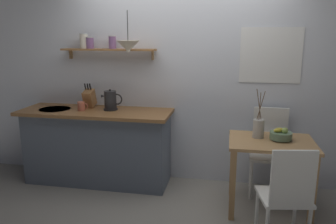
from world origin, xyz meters
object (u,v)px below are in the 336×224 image
object	(u,v)px
coffee_mug_by_sink	(81,106)
knife_block	(89,98)
dining_table	(271,154)
fruit_bowl	(281,135)
dining_chair_near	(287,193)
dining_chair_far	(269,147)
electric_kettle	(111,101)
pendant_lamp	(128,46)
twig_vase	(258,128)

from	to	relation	value
coffee_mug_by_sink	knife_block	bearing A→B (deg)	80.80
dining_table	fruit_bowl	xyz separation A→B (m)	(0.09, 0.04, 0.20)
dining_table	dining_chair_near	size ratio (longest dim) A/B	0.91
dining_chair_far	electric_kettle	distance (m)	1.94
coffee_mug_by_sink	dining_chair_near	bearing A→B (deg)	-22.05
pendant_lamp	dining_chair_near	bearing A→B (deg)	-27.92
dining_table	fruit_bowl	world-z (taller)	fruit_bowl
dining_chair_near	dining_chair_far	world-z (taller)	dining_chair_far
fruit_bowl	pendant_lamp	size ratio (longest dim) A/B	0.50
fruit_bowl	knife_block	xyz separation A→B (m)	(-2.23, 0.41, 0.22)
dining_chair_far	fruit_bowl	bearing A→B (deg)	-82.79
dining_chair_near	electric_kettle	world-z (taller)	electric_kettle
dining_table	twig_vase	size ratio (longest dim) A/B	1.65
dining_table	dining_chair_near	distance (m)	0.65
dining_chair_near	pendant_lamp	size ratio (longest dim) A/B	2.08
twig_vase	pendant_lamp	bearing A→B (deg)	174.24
fruit_bowl	twig_vase	bearing A→B (deg)	167.71
dining_chair_far	coffee_mug_by_sink	bearing A→B (deg)	-175.71
fruit_bowl	electric_kettle	distance (m)	1.97
dining_table	twig_vase	world-z (taller)	twig_vase
knife_block	dining_chair_near	bearing A→B (deg)	-26.05
dining_chair_near	pendant_lamp	distance (m)	2.19
dining_chair_far	pendant_lamp	distance (m)	1.97
coffee_mug_by_sink	dining_chair_far	bearing A→B (deg)	4.29
dining_chair_far	fruit_bowl	xyz separation A→B (m)	(0.05, -0.40, 0.27)
electric_kettle	dining_chair_far	bearing A→B (deg)	2.19
dining_chair_far	twig_vase	world-z (taller)	twig_vase
dining_chair_near	pendant_lamp	bearing A→B (deg)	152.08
twig_vase	pendant_lamp	world-z (taller)	pendant_lamp
dining_table	electric_kettle	world-z (taller)	electric_kettle
dining_chair_near	knife_block	xyz separation A→B (m)	(-2.22, 1.08, 0.53)
pendant_lamp	knife_block	bearing A→B (deg)	159.48
dining_table	fruit_bowl	size ratio (longest dim) A/B	3.82
dining_table	knife_block	bearing A→B (deg)	168.23
coffee_mug_by_sink	pendant_lamp	size ratio (longest dim) A/B	0.29
electric_kettle	coffee_mug_by_sink	bearing A→B (deg)	-164.32
dining_table	twig_vase	distance (m)	0.29
twig_vase	dining_chair_near	bearing A→B (deg)	-74.29
dining_table	knife_block	xyz separation A→B (m)	(-2.14, 0.45, 0.43)
electric_kettle	knife_block	size ratio (longest dim) A/B	0.85
dining_table	electric_kettle	bearing A→B (deg)	168.72
dining_chair_near	knife_block	distance (m)	2.52
dining_chair_near	knife_block	bearing A→B (deg)	153.95
dining_table	twig_vase	bearing A→B (deg)	147.48
coffee_mug_by_sink	fruit_bowl	bearing A→B (deg)	-5.99
knife_block	pendant_lamp	world-z (taller)	pendant_lamp
twig_vase	coffee_mug_by_sink	size ratio (longest dim) A/B	3.94
knife_block	coffee_mug_by_sink	bearing A→B (deg)	-99.20
fruit_bowl	dining_table	bearing A→B (deg)	-158.35
fruit_bowl	dining_chair_far	bearing A→B (deg)	97.21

